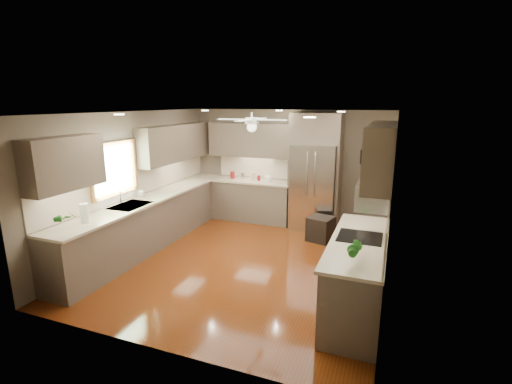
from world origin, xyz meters
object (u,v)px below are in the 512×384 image
Objects in this scene: canister_c at (253,176)px; bowl at (268,180)px; canister_a at (233,175)px; canister_b at (243,176)px; canister_d at (259,178)px; microwave at (373,196)px; paper_towel at (84,213)px; potted_plant_right at (354,249)px; potted_plant_left at (67,217)px; refrigerator at (315,174)px; stool at (321,229)px; soap_bottle at (142,193)px.

bowl is at bearing 1.46° from canister_c.
canister_b is at bearing 11.91° from canister_a.
canister_d reaches higher than bowl.
microwave is 4.09m from paper_towel.
potted_plant_right is 4.36m from bowl.
canister_a is 0.51× the size of potted_plant_left.
potted_plant_left is at bearing -111.67° from bowl.
microwave is at bearing 17.31° from potted_plant_left.
canister_d is at bearing 1.03° from canister_a.
stool is at bearing -67.12° from refrigerator.
canister_b is 0.42× the size of potted_plant_left.
canister_d is 0.35× the size of paper_towel.
canister_b is 4.15m from potted_plant_left.
microwave reaches higher than canister_b.
paper_towel reaches higher than canister_c.
microwave reaches higher than canister_d.
canister_d is at bearing 56.27° from soap_bottle.
canister_d is 3.94m from paper_towel.
stool is at bearing 117.20° from microwave.
potted_plant_left is at bearing -86.70° from soap_bottle.
refrigerator is at bearing -0.97° from canister_a.
bowl is at bearing 177.17° from refrigerator.
soap_bottle is at bearing -121.10° from canister_c.
soap_bottle is 0.87× the size of bowl.
potted_plant_left reaches higher than bowl.
potted_plant_left is at bearing -107.18° from canister_c.
refrigerator is 7.76× the size of paper_towel.
microwave is (3.98, 1.24, 0.38)m from potted_plant_left.
canister_a is at bearing 179.03° from refrigerator.
canister_a is at bearing 79.14° from paper_towel.
canister_b is at bearing 158.06° from stool.
stool is at bearing 45.14° from paper_towel.
stool is (3.06, 1.45, -0.79)m from soap_bottle.
canister_c is 4.18m from potted_plant_left.
potted_plant_right is at bearing -72.69° from stool.
stool is (-1.02, 1.99, -1.24)m from microwave.
soap_bottle is at bearing 159.44° from potted_plant_right.
potted_plant_left is at bearing -109.03° from canister_d.
soap_bottle is (-0.84, -2.20, 0.01)m from canister_a.
bowl is at bearing 52.74° from soap_bottle.
soap_bottle reaches higher than canister_a.
paper_towel is (-0.95, -3.74, 0.07)m from canister_b.
canister_d is at bearing 69.98° from paper_towel.
potted_plant_left is 1.09× the size of potted_plant_right.
microwave reaches higher than soap_bottle.
canister_a reaches higher than canister_d.
potted_plant_right is (3.98, -1.49, 0.06)m from soap_bottle.
soap_bottle reaches higher than canister_b.
paper_towel reaches higher than canister_b.
soap_bottle is 1.78m from potted_plant_left.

